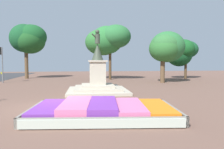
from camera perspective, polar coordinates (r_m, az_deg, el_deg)
ground_plane at (r=11.58m, az=-15.31°, el=-8.39°), size 75.40×75.40×0.00m
flower_planter at (r=9.50m, az=-2.66°, el=-9.30°), size 6.45×4.19×0.63m
statue_monument at (r=16.61m, az=-3.79°, el=-1.76°), size 4.48×4.48×4.70m
traffic_light_far_corner at (r=26.20m, az=-26.96°, el=3.77°), size 0.42×0.31×3.83m
park_tree_far_left at (r=24.58m, az=13.93°, el=6.94°), size 4.02×3.98×5.59m
park_tree_behind_statue at (r=27.86m, az=-1.28°, el=8.95°), size 5.63×5.24×6.80m
park_tree_far_right at (r=31.31m, az=-20.97°, el=8.68°), size 4.80×4.01×7.21m
park_tree_street_side at (r=30.62m, az=17.84°, el=5.79°), size 4.33×3.91×5.15m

